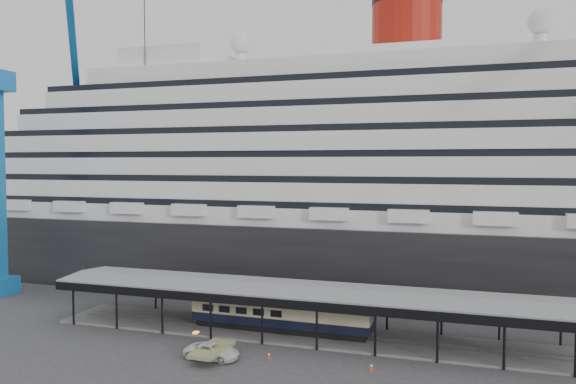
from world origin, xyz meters
name	(u,v)px	position (x,y,z in m)	size (l,w,h in m)	color
ground	(286,350)	(0.00, 0.00, 0.00)	(200.00, 200.00, 0.00)	#363639
cruise_ship	(352,164)	(0.05, 32.00, 18.35)	(130.00, 30.00, 43.90)	black
platform_canopy	(301,313)	(0.00, 5.00, 2.36)	(56.00, 9.18, 5.30)	slate
crane_blue	(4,153)	(-45.11, 10.62, 19.96)	(22.63, 19.19, 47.60)	blue
port_truck	(212,351)	(-5.89, -4.58, 0.73)	(2.42, 5.25, 1.46)	silver
pullman_carriage	(280,311)	(-2.35, 5.00, 2.41)	(20.09, 2.86, 19.69)	black
traffic_cone_left	(196,350)	(-8.05, -3.67, 0.34)	(0.41, 0.41, 0.68)	#E0470C
traffic_cone_mid	(269,355)	(-0.81, -2.79, 0.33)	(0.44, 0.44, 0.66)	#F03B0D
traffic_cone_right	(371,367)	(8.95, -2.90, 0.35)	(0.39, 0.39, 0.71)	#F63C0D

